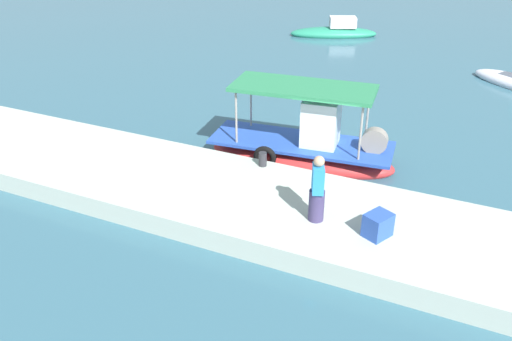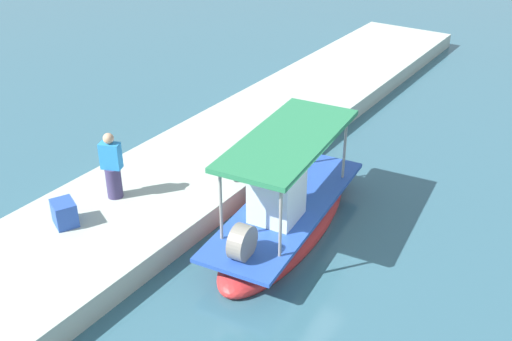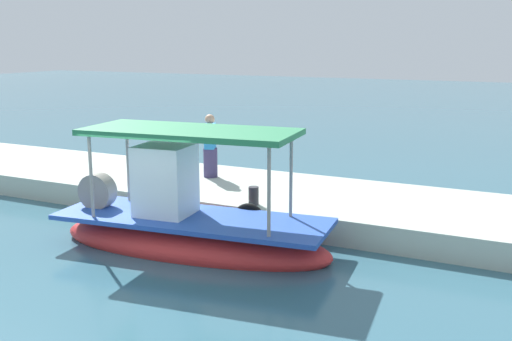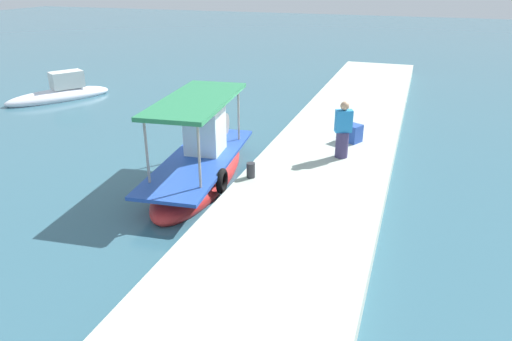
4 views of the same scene
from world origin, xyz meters
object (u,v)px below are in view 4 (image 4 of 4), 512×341
Objects in this scene: cargo_crate at (351,133)px; fisherman_near_bollard at (343,132)px; main_fishing_boat at (201,164)px; marker_buoy at (208,104)px; mooring_bollard at (251,170)px; moored_boat_near at (60,94)px.

fisherman_near_bollard is at bearing 177.67° from cargo_crate.
marker_buoy is (7.77, 3.37, -0.38)m from main_fishing_boat.
fisherman_near_bollard is 3.25m from mooring_bollard.
main_fishing_boat is 14.60× the size of mooring_bollard.
moored_boat_near reaches higher than mooring_bollard.
cargo_crate reaches higher than mooring_bollard.
fisherman_near_bollard reaches higher than moored_boat_near.
fisherman_near_bollard is (1.77, -3.97, 0.90)m from main_fishing_boat.
moored_boat_near is (6.53, 10.88, -0.23)m from main_fishing_boat.
cargo_crate is (3.33, -4.03, 0.40)m from main_fishing_boat.
moored_boat_near is at bearing 72.22° from fisherman_near_bollard.
mooring_bollard is 14.61m from moored_boat_near.
mooring_bollard is 0.69× the size of cargo_crate.
fisherman_near_bollard reaches higher than mooring_bollard.
cargo_crate is 8.66m from marker_buoy.
marker_buoy is at bearing -80.66° from moored_boat_near.
cargo_crate is at bearing -102.13° from moored_boat_near.
main_fishing_boat reaches higher than fisherman_near_bollard.
main_fishing_boat is 5.24m from cargo_crate.
marker_buoy is (6.00, 7.34, -1.28)m from fisherman_near_bollard.
mooring_bollard is 4.52m from cargo_crate.
mooring_bollard is at bearing -148.15° from marker_buoy.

